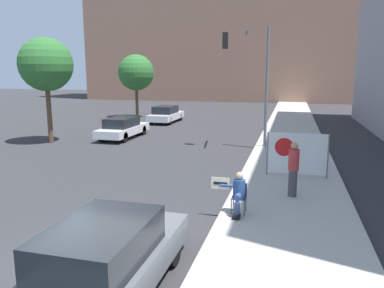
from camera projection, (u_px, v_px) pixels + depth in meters
The scene contains 11 objects.
ground_plane at pixel (96, 257), 8.48m from camera, with size 160.00×160.00×0.00m, color #303033.
sidewalk_curb at pixel (291, 144), 21.65m from camera, with size 3.83×90.00×0.17m, color #B7B2A8.
seated_protester at pixel (238, 192), 10.57m from camera, with size 0.99×0.77×1.20m.
jogger_on_sidewalk at pixel (293, 169), 12.05m from camera, with size 0.34×0.34×1.79m.
protest_banner at pixel (297, 154), 14.39m from camera, with size 2.31×0.06×1.70m.
traffic_light_pole at pixel (252, 68), 19.98m from camera, with size 2.48×2.25×6.38m.
parked_car_curbside at pixel (105, 261), 6.80m from camera, with size 1.81×4.65×1.51m.
car_on_road_nearest at pixel (123, 128), 24.07m from camera, with size 1.73×4.78×1.35m.
car_on_road_midblock at pixel (166, 114), 31.80m from camera, with size 1.84×4.70×1.41m.
street_tree_near_curb at pixel (46, 65), 21.71m from camera, with size 3.11×3.11×6.19m.
street_tree_midblock at pixel (136, 73), 34.77m from camera, with size 3.32×3.32×5.87m.
Camera 1 is at (4.14, -7.03, 4.10)m, focal length 35.00 mm.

